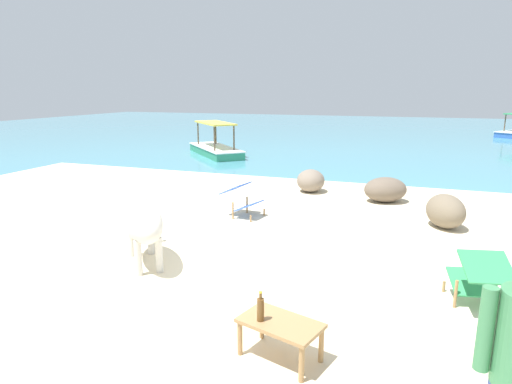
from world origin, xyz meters
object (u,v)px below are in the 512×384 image
cow (143,220)px  bottle (261,309)px  low_bench_table (280,327)px  deck_chair_near (242,198)px  deck_chair_far (480,276)px  boat_green (215,148)px

cow → bottle: bearing=-166.4°
low_bench_table → bottle: 0.26m
bottle → deck_chair_near: size_ratio=0.34×
cow → deck_chair_near: bearing=-51.4°
deck_chair_near → deck_chair_far: (3.97, -2.59, 0.00)m
boat_green → cow: bearing=-23.7°
bottle → deck_chair_far: bearing=40.8°
low_bench_table → bottle: size_ratio=2.89×
cow → bottle: 2.88m
bottle → deck_chair_far: (2.07, 1.79, -0.12)m
low_bench_table → deck_chair_far: size_ratio=0.98×
cow → boat_green: bearing=-22.3°
low_bench_table → deck_chair_near: (-2.08, 4.33, 0.06)m
cow → deck_chair_far: (4.43, 0.16, -0.26)m
deck_chair_far → boat_green: (-8.17, 10.38, -0.13)m
low_bench_table → boat_green: bearing=134.2°
low_bench_table → bottle: (-0.18, -0.05, 0.18)m
deck_chair_far → low_bench_table: bearing=119.4°
boat_green → deck_chair_far: bearing=-5.0°
low_bench_table → deck_chair_near: 4.80m
boat_green → bottle: bearing=-16.6°
deck_chair_near → deck_chair_far: 4.74m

